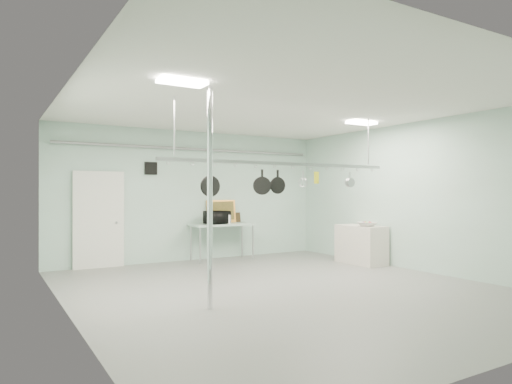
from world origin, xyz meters
TOP-DOWN VIEW (x-y plane):
  - floor at (0.00, 0.00)m, footprint 8.00×8.00m
  - ceiling at (0.00, 0.00)m, footprint 7.00×8.00m
  - back_wall at (0.00, 3.99)m, footprint 7.00×0.02m
  - right_wall at (3.49, 0.00)m, footprint 0.02×8.00m
  - door at (-2.30, 3.94)m, footprint 1.10×0.10m
  - wall_vent at (-1.10, 3.97)m, footprint 0.30×0.04m
  - conduit_pipe at (0.00, 3.90)m, footprint 6.60×0.07m
  - chrome_pole at (-1.70, -0.60)m, footprint 0.08×0.08m
  - prep_table at (0.60, 3.60)m, footprint 1.60×0.70m
  - side_cabinet at (3.15, 1.40)m, footprint 0.60×1.20m
  - pot_rack at (0.20, 0.30)m, footprint 4.80×0.06m
  - light_panel_left at (-2.20, -0.80)m, footprint 0.65×0.30m
  - light_panel_right at (2.40, 0.60)m, footprint 0.65×0.30m
  - microwave at (0.43, 3.55)m, footprint 0.60×0.43m
  - coffee_canister at (0.68, 3.45)m, footprint 0.20×0.20m
  - painting_large at (0.72, 3.90)m, footprint 0.79×0.18m
  - painting_small at (1.11, 3.90)m, footprint 0.30×0.10m
  - fruit_bowl at (3.05, 1.10)m, footprint 0.44×0.44m
  - skillet_left at (-1.27, 0.30)m, footprint 0.35×0.06m
  - skillet_mid at (-0.27, 0.30)m, footprint 0.31×0.21m
  - skillet_right at (0.06, 0.30)m, footprint 0.31×0.10m
  - whisk at (0.63, 0.30)m, footprint 0.18×0.18m
  - grater at (0.95, 0.30)m, footprint 0.10×0.05m
  - saucepan at (1.80, 0.30)m, footprint 0.20×0.14m
  - fruit_cluster at (3.05, 1.10)m, footprint 0.24×0.24m

SIDE VIEW (x-z plane):
  - floor at x=0.00m, z-range 0.00..0.00m
  - side_cabinet at x=3.15m, z-range 0.00..0.90m
  - prep_table at x=0.60m, z-range 0.38..1.28m
  - fruit_bowl at x=3.05m, z-range 0.90..1.00m
  - fruit_cluster at x=3.05m, z-range 0.95..1.04m
  - coffee_canister at x=0.68m, z-range 0.91..1.13m
  - painting_small at x=1.11m, z-range 0.90..1.16m
  - door at x=-2.30m, z-range -0.05..2.15m
  - microwave at x=0.43m, z-range 0.91..1.22m
  - painting_large at x=0.72m, z-range 0.90..1.49m
  - back_wall at x=0.00m, z-range 0.00..3.20m
  - right_wall at x=3.49m, z-range 0.00..3.20m
  - chrome_pole at x=-1.70m, z-range 0.00..3.20m
  - skillet_left at x=-1.27m, z-range 1.62..2.09m
  - skillet_mid at x=-0.27m, z-range 1.64..2.09m
  - skillet_right at x=0.06m, z-range 1.68..2.09m
  - whisk at x=0.63m, z-range 1.74..2.09m
  - saucepan at x=1.80m, z-range 1.77..2.09m
  - grater at x=0.95m, z-range 1.84..2.09m
  - pot_rack at x=0.20m, z-range 1.73..2.73m
  - wall_vent at x=-1.10m, z-range 2.10..2.40m
  - conduit_pipe at x=0.00m, z-range 2.71..2.79m
  - light_panel_left at x=-2.20m, z-range 3.14..3.19m
  - light_panel_right at x=2.40m, z-range 3.14..3.19m
  - ceiling at x=0.00m, z-range 3.18..3.20m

